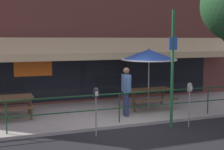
% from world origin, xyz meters
% --- Properties ---
extents(ground_plane, '(120.00, 120.00, 0.00)m').
position_xyz_m(ground_plane, '(0.00, 0.00, 0.00)').
color(ground_plane, black).
extents(patio_deck, '(15.00, 4.00, 0.10)m').
position_xyz_m(patio_deck, '(0.00, 2.00, 0.05)').
color(patio_deck, '#9E998E').
rests_on(patio_deck, ground).
extents(restaurant_building, '(15.00, 1.60, 7.89)m').
position_xyz_m(restaurant_building, '(0.00, 4.23, 3.91)').
color(restaurant_building, brown).
rests_on(restaurant_building, ground).
extents(patio_railing, '(13.84, 0.04, 0.97)m').
position_xyz_m(patio_railing, '(0.00, 0.30, 0.80)').
color(patio_railing, '#194723').
rests_on(patio_railing, patio_deck).
extents(picnic_table_left, '(1.80, 1.42, 0.76)m').
position_xyz_m(picnic_table_left, '(-3.42, 2.09, 0.71)').
color(picnic_table_left, brown).
rests_on(picnic_table_left, patio_deck).
extents(picnic_table_centre, '(1.80, 1.42, 0.76)m').
position_xyz_m(picnic_table_centre, '(1.86, 1.83, 0.71)').
color(picnic_table_centre, brown).
rests_on(picnic_table_centre, patio_deck).
extents(patio_umbrella_centre, '(2.14, 2.14, 2.38)m').
position_xyz_m(patio_umbrella_centre, '(1.86, 1.87, 2.18)').
color(patio_umbrella_centre, '#B7B2A8').
rests_on(patio_umbrella_centre, patio_deck).
extents(pedestrian_walking, '(0.29, 0.62, 1.71)m').
position_xyz_m(pedestrian_walking, '(0.55, 1.02, 1.06)').
color(pedestrian_walking, navy).
rests_on(pedestrian_walking, patio_deck).
extents(parking_meter_near, '(0.15, 0.16, 1.42)m').
position_xyz_m(parking_meter_near, '(-1.05, -0.51, 1.15)').
color(parking_meter_near, gray).
rests_on(parking_meter_near, ground).
extents(parking_meter_far, '(0.15, 0.16, 1.42)m').
position_xyz_m(parking_meter_far, '(2.01, -0.62, 1.15)').
color(parking_meter_far, gray).
rests_on(parking_meter_far, ground).
extents(street_sign_pole, '(0.28, 0.09, 3.68)m').
position_xyz_m(street_sign_pole, '(1.47, -0.45, 1.90)').
color(street_sign_pole, '#1E6033').
rests_on(street_sign_pole, ground).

